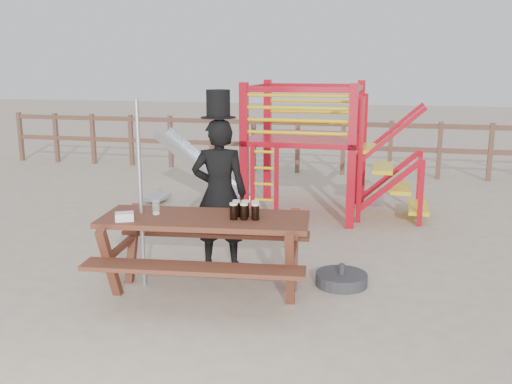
% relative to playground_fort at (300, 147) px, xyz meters
% --- Properties ---
extents(ground, '(60.00, 60.00, 0.00)m').
position_rel_playground_fort_xyz_m(ground, '(-0.12, -3.58, -1.07)').
color(ground, '#C5B299').
rests_on(ground, ground).
extents(back_fence, '(15.09, 0.09, 1.20)m').
position_rel_playground_fort_xyz_m(back_fence, '(-0.12, 3.42, -0.34)').
color(back_fence, brown).
rests_on(back_fence, ground).
extents(playground_fort, '(4.71, 1.84, 2.10)m').
position_rel_playground_fort_xyz_m(playground_fort, '(0.00, 0.00, 0.00)').
color(playground_fort, red).
rests_on(playground_fort, ground).
extents(picnic_table, '(2.28, 1.71, 0.82)m').
position_rel_playground_fort_xyz_m(picnic_table, '(-0.39, -3.59, -0.55)').
color(picnic_table, brown).
rests_on(picnic_table, ground).
extents(man_with_hat, '(0.72, 0.55, 2.08)m').
position_rel_playground_fort_xyz_m(man_with_hat, '(-0.49, -2.77, -0.14)').
color(man_with_hat, black).
rests_on(man_with_hat, ground).
extents(metal_pole, '(0.04, 0.04, 2.01)m').
position_rel_playground_fort_xyz_m(metal_pole, '(-1.10, -3.59, -0.07)').
color(metal_pole, '#B2B2B7').
rests_on(metal_pole, ground).
extents(parasol_base, '(0.57, 0.57, 0.24)m').
position_rel_playground_fort_xyz_m(parasol_base, '(0.97, -3.05, -1.01)').
color(parasol_base, '#333337').
rests_on(parasol_base, ground).
extents(paper_bag, '(0.22, 0.21, 0.08)m').
position_rel_playground_fort_xyz_m(paper_bag, '(-1.13, -3.92, -0.21)').
color(paper_bag, white).
rests_on(paper_bag, picnic_table).
extents(stout_pints, '(0.30, 0.21, 0.17)m').
position_rel_playground_fort_xyz_m(stout_pints, '(0.02, -3.54, -0.16)').
color(stout_pints, black).
rests_on(stout_pints, picnic_table).
extents(empty_glasses, '(0.08, 0.08, 0.15)m').
position_rel_playground_fort_xyz_m(empty_glasses, '(-0.92, -3.61, -0.18)').
color(empty_glasses, silver).
rests_on(empty_glasses, picnic_table).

